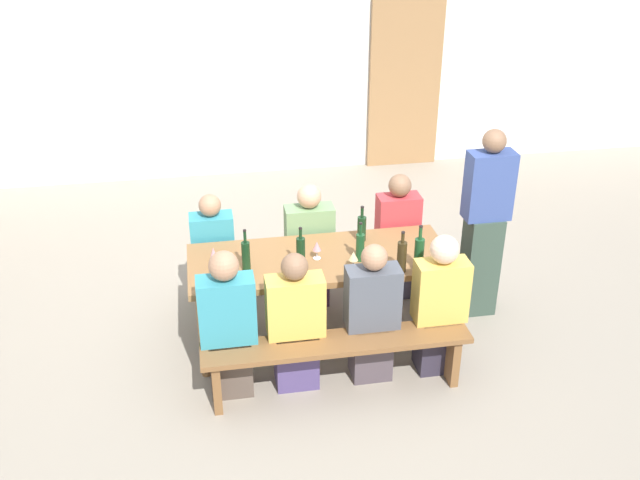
{
  "coord_description": "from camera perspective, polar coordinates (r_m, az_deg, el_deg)",
  "views": [
    {
      "loc": [
        -0.85,
        -4.78,
        3.45
      ],
      "look_at": [
        0.0,
        0.0,
        0.9
      ],
      "focal_mm": 40.15,
      "sensor_mm": 36.0,
      "label": 1
    }
  ],
  "objects": [
    {
      "name": "wine_bottle_0",
      "position": [
        5.76,
        3.34,
        0.97
      ],
      "size": [
        0.07,
        0.07,
        0.3
      ],
      "color": "#143319",
      "rests_on": "tasting_table"
    },
    {
      "name": "wine_bottle_3",
      "position": [
        5.39,
        7.9,
        -1.01
      ],
      "size": [
        0.07,
        0.07,
        0.36
      ],
      "color": "#194723",
      "rests_on": "tasting_table"
    },
    {
      "name": "seated_guest_far_2",
      "position": [
        6.28,
        6.15,
        0.06
      ],
      "size": [
        0.37,
        0.24,
        1.16
      ],
      "rotation": [
        0.0,
        0.0,
        -1.57
      ],
      "color": "#4C4B68",
      "rests_on": "ground"
    },
    {
      "name": "seated_guest_near_2",
      "position": [
        5.27,
        4.16,
        -6.1
      ],
      "size": [
        0.39,
        0.24,
        1.11
      ],
      "rotation": [
        0.0,
        0.0,
        1.57
      ],
      "color": "#4A4046",
      "rests_on": "ground"
    },
    {
      "name": "bench_near",
      "position": [
        5.19,
        1.36,
        -8.88
      ],
      "size": [
        1.94,
        0.3,
        0.45
      ],
      "color": "brown",
      "rests_on": "ground"
    },
    {
      "name": "seated_guest_near_0",
      "position": [
        5.13,
        -7.33,
        -6.95
      ],
      "size": [
        0.4,
        0.24,
        1.16
      ],
      "rotation": [
        0.0,
        0.0,
        1.57
      ],
      "color": "brown",
      "rests_on": "ground"
    },
    {
      "name": "wine_bottle_1",
      "position": [
        5.47,
        3.22,
        -0.51
      ],
      "size": [
        0.07,
        0.07,
        0.32
      ],
      "color": "#194723",
      "rests_on": "tasting_table"
    },
    {
      "name": "wine_glass_0",
      "position": [
        5.49,
        -0.25,
        -0.54
      ],
      "size": [
        0.07,
        0.07,
        0.15
      ],
      "color": "silver",
      "rests_on": "tasting_table"
    },
    {
      "name": "back_wall",
      "position": [
        8.8,
        -4.47,
        15.47
      ],
      "size": [
        14.0,
        0.2,
        3.2
      ],
      "primitive_type": "cube",
      "color": "silver",
      "rests_on": "ground"
    },
    {
      "name": "standing_host",
      "position": [
        6.05,
        12.95,
        0.96
      ],
      "size": [
        0.37,
        0.24,
        1.65
      ],
      "rotation": [
        0.0,
        0.0,
        3.14
      ],
      "color": "#34473B",
      "rests_on": "ground"
    },
    {
      "name": "seated_guest_near_3",
      "position": [
        5.39,
        9.49,
        -5.32
      ],
      "size": [
        0.39,
        0.24,
        1.14
      ],
      "rotation": [
        0.0,
        0.0,
        1.57
      ],
      "color": "#2D2836",
      "rests_on": "ground"
    },
    {
      "name": "wine_bottle_4",
      "position": [
        5.35,
        -1.55,
        -0.99
      ],
      "size": [
        0.07,
        0.07,
        0.34
      ],
      "color": "#143319",
      "rests_on": "tasting_table"
    },
    {
      "name": "bench_far",
      "position": [
        6.35,
        -1.1,
        -1.48
      ],
      "size": [
        1.94,
        0.3,
        0.45
      ],
      "color": "brown",
      "rests_on": "ground"
    },
    {
      "name": "wine_bottle_2",
      "position": [
        5.36,
        -5.93,
        -1.2
      ],
      "size": [
        0.06,
        0.06,
        0.34
      ],
      "color": "#143319",
      "rests_on": "tasting_table"
    },
    {
      "name": "wine_bottle_5",
      "position": [
        5.34,
        6.53,
        -1.28
      ],
      "size": [
        0.07,
        0.07,
        0.33
      ],
      "color": "#332814",
      "rests_on": "tasting_table"
    },
    {
      "name": "wine_glass_2",
      "position": [
        5.42,
        -8.49,
        -1.12
      ],
      "size": [
        0.06,
        0.06,
        0.17
      ],
      "color": "silver",
      "rests_on": "tasting_table"
    },
    {
      "name": "seated_guest_far_1",
      "position": [
        6.14,
        -0.84,
        -0.7
      ],
      "size": [
        0.41,
        0.24,
        1.13
      ],
      "rotation": [
        0.0,
        0.0,
        -1.57
      ],
      "color": "#553458",
      "rests_on": "ground"
    },
    {
      "name": "tasting_table",
      "position": [
        5.6,
        0.0,
        -2.08
      ],
      "size": [
        2.04,
        0.79,
        0.75
      ],
      "color": "olive",
      "rests_on": "ground"
    },
    {
      "name": "seated_guest_near_1",
      "position": [
        5.19,
        -1.96,
        -6.82
      ],
      "size": [
        0.41,
        0.24,
        1.1
      ],
      "rotation": [
        0.0,
        0.0,
        1.57
      ],
      "color": "#4B3D6F",
      "rests_on": "ground"
    },
    {
      "name": "ground_plane",
      "position": [
        5.96,
        0.0,
        -7.69
      ],
      "size": [
        24.0,
        24.0,
        0.0
      ],
      "primitive_type": "plane",
      "color": "gray"
    },
    {
      "name": "wine_glass_1",
      "position": [
        5.37,
        2.68,
        -1.32
      ],
      "size": [
        0.07,
        0.07,
        0.14
      ],
      "color": "silver",
      "rests_on": "tasting_table"
    },
    {
      "name": "seated_guest_far_0",
      "position": [
        6.08,
        -8.45,
        -1.44
      ],
      "size": [
        0.36,
        0.24,
        1.1
      ],
      "rotation": [
        0.0,
        0.0,
        -1.57
      ],
      "color": "#415346",
      "rests_on": "ground"
    },
    {
      "name": "wooden_door",
      "position": [
        9.12,
        6.78,
        12.25
      ],
      "size": [
        0.9,
        0.06,
        2.1
      ],
      "primitive_type": "cube",
      "color": "#9E7247",
      "rests_on": "ground"
    }
  ]
}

